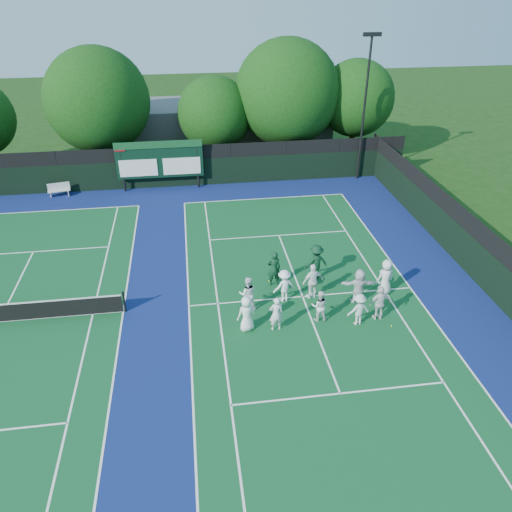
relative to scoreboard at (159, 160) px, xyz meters
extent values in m
plane|color=#16360E|center=(7.01, -15.59, -2.19)|extent=(120.00, 120.00, 0.00)
cube|color=navy|center=(1.01, -14.59, -2.19)|extent=(34.00, 32.00, 0.01)
cube|color=#104F25|center=(7.01, -14.59, -2.18)|extent=(10.97, 23.77, 0.00)
cube|color=white|center=(7.01, -2.70, -2.18)|extent=(10.97, 0.08, 0.00)
cube|color=white|center=(1.53, -14.59, -2.18)|extent=(0.08, 23.77, 0.00)
cube|color=white|center=(12.50, -14.59, -2.18)|extent=(0.08, 23.77, 0.00)
cube|color=white|center=(2.90, -14.59, -2.18)|extent=(0.08, 23.77, 0.00)
cube|color=white|center=(11.13, -14.59, -2.18)|extent=(0.08, 23.77, 0.00)
cube|color=white|center=(7.01, -20.99, -2.18)|extent=(8.23, 0.08, 0.00)
cube|color=white|center=(7.01, -8.19, -2.18)|extent=(8.23, 0.08, 0.00)
cube|color=white|center=(7.01, -14.59, -2.18)|extent=(0.08, 12.80, 0.00)
cube|color=white|center=(-6.99, -2.70, -2.18)|extent=(10.97, 0.08, 0.00)
cube|color=white|center=(-1.50, -14.59, -2.18)|extent=(0.08, 23.77, 0.00)
cube|color=white|center=(-2.87, -14.59, -2.18)|extent=(0.08, 23.77, 0.00)
cube|color=white|center=(-6.99, -8.19, -2.18)|extent=(8.23, 0.08, 0.00)
cube|color=black|center=(1.01, 0.41, -1.19)|extent=(34.00, 0.08, 2.00)
cube|color=black|center=(1.01, 0.41, 0.31)|extent=(34.00, 0.05, 1.00)
cube|color=black|center=(16.01, -14.59, -1.19)|extent=(0.08, 32.00, 2.00)
cube|color=black|center=(16.01, -14.59, 0.31)|extent=(0.05, 32.00, 1.00)
cylinder|color=black|center=(-2.59, 0.01, -0.44)|extent=(0.16, 0.16, 3.50)
cylinder|color=black|center=(2.61, 0.01, -0.44)|extent=(0.16, 0.16, 3.50)
cube|color=black|center=(0.01, 0.01, 0.01)|extent=(6.00, 0.15, 2.60)
cube|color=#154923|center=(0.01, -0.09, 1.11)|extent=(6.00, 0.05, 0.50)
cube|color=white|center=(-1.49, -0.09, -0.49)|extent=(2.60, 0.04, 1.20)
cube|color=white|center=(1.51, -0.09, -0.49)|extent=(2.60, 0.04, 1.20)
cube|color=#A60D16|center=(-2.59, -0.09, 1.01)|extent=(0.70, 0.04, 0.50)
cube|color=#5E5D63|center=(5.01, 8.41, -0.19)|extent=(18.00, 6.00, 4.00)
cylinder|color=black|center=(14.51, 0.11, 2.81)|extent=(0.16, 0.16, 10.00)
cube|color=black|center=(14.51, 0.11, 7.81)|extent=(1.20, 0.30, 0.25)
cylinder|color=black|center=(-1.39, -14.59, -1.64)|extent=(0.10, 0.10, 1.10)
cube|color=silver|center=(-7.03, -0.29, -1.78)|extent=(1.52, 0.70, 0.06)
cube|color=silver|center=(-7.03, -0.14, -1.50)|extent=(1.45, 0.38, 0.49)
cube|color=silver|center=(-7.62, -0.29, -1.99)|extent=(0.13, 0.35, 0.39)
cube|color=silver|center=(-6.44, -0.29, -1.99)|extent=(0.13, 0.35, 0.39)
cylinder|color=black|center=(-4.19, 3.91, -0.85)|extent=(0.44, 0.44, 2.67)
sphere|color=#0D350C|center=(-4.19, 3.91, 3.30)|extent=(7.51, 7.51, 7.51)
sphere|color=#0D350C|center=(-3.59, 4.21, 2.55)|extent=(5.25, 5.25, 5.25)
cylinder|color=black|center=(4.19, 3.91, -1.10)|extent=(0.44, 0.44, 2.18)
sphere|color=#0D350C|center=(4.19, 3.91, 2.07)|extent=(5.54, 5.54, 5.54)
sphere|color=#0D350C|center=(4.79, 4.21, 1.52)|extent=(3.88, 3.88, 3.88)
cylinder|color=black|center=(9.72, 3.91, -0.87)|extent=(0.44, 0.44, 2.64)
sphere|color=#0D350C|center=(9.72, 3.91, 3.42)|extent=(7.91, 7.91, 7.91)
sphere|color=#0D350C|center=(10.32, 4.21, 2.63)|extent=(5.54, 5.54, 5.54)
cylinder|color=black|center=(15.16, 3.91, -0.77)|extent=(0.44, 0.44, 2.85)
sphere|color=#0D350C|center=(15.16, 3.91, 2.85)|extent=(5.84, 5.84, 5.84)
sphere|color=#0D350C|center=(15.76, 4.21, 2.26)|extent=(4.09, 4.09, 4.09)
sphere|color=yellow|center=(10.43, -17.41, -2.16)|extent=(0.07, 0.07, 0.07)
sphere|color=yellow|center=(2.87, -13.65, -2.16)|extent=(0.07, 0.07, 0.07)
sphere|color=yellow|center=(5.62, -13.03, -2.16)|extent=(0.07, 0.07, 0.07)
sphere|color=yellow|center=(7.65, -13.88, -2.16)|extent=(0.07, 0.07, 0.07)
imported|color=white|center=(4.02, -16.68, -1.33)|extent=(0.97, 0.79, 1.72)
imported|color=white|center=(5.29, -16.86, -1.35)|extent=(0.64, 0.44, 1.68)
imported|color=white|center=(7.33, -16.45, -1.41)|extent=(0.83, 0.69, 1.55)
imported|color=silver|center=(8.97, -16.98, -1.41)|extent=(1.09, 0.74, 1.56)
imported|color=silver|center=(10.01, -16.76, -1.33)|extent=(1.03, 0.48, 1.72)
imported|color=white|center=(4.26, -15.17, -1.33)|extent=(0.89, 0.72, 1.72)
imported|color=white|center=(6.05, -14.74, -1.36)|extent=(1.20, 0.88, 1.67)
imported|color=white|center=(7.44, -14.68, -1.27)|extent=(1.16, 0.72, 1.83)
imported|color=silver|center=(9.50, -15.32, -1.31)|extent=(1.68, 0.68, 1.76)
imported|color=white|center=(11.00, -14.83, -1.26)|extent=(1.02, 0.78, 1.85)
imported|color=#0F371F|center=(5.80, -13.32, -1.25)|extent=(0.70, 0.47, 1.88)
imported|color=#0E331D|center=(8.00, -13.05, -1.23)|extent=(1.33, 0.90, 1.92)
camera|label=1|loc=(1.98, -33.95, 11.71)|focal=35.00mm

